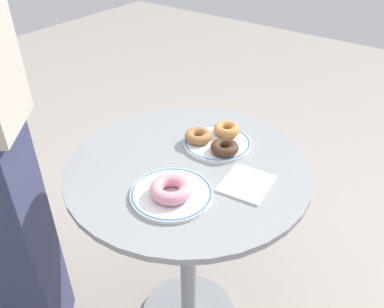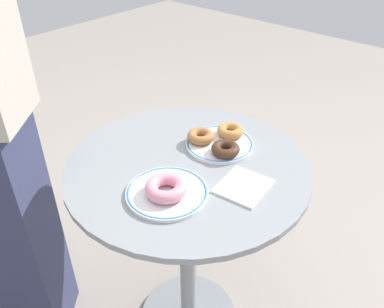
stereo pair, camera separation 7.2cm
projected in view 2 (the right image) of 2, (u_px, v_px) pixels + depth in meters
cafe_table at (188, 223)px, 1.23m from camera, size 0.68×0.68×0.72m
plate_left at (167, 192)px, 0.99m from camera, size 0.21×0.21×0.01m
plate_right at (219, 144)px, 1.18m from camera, size 0.20×0.20×0.01m
donut_pink_frosted at (166, 188)px, 0.97m from camera, size 0.11×0.11×0.03m
donut_old_fashioned at (230, 131)px, 1.20m from camera, size 0.11×0.11×0.03m
donut_cinnamon at (201, 136)px, 1.18m from camera, size 0.09×0.09×0.03m
donut_chocolate at (225, 149)px, 1.12m from camera, size 0.11×0.11×0.03m
paper_napkin at (244, 186)px, 1.02m from camera, size 0.14×0.13×0.01m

